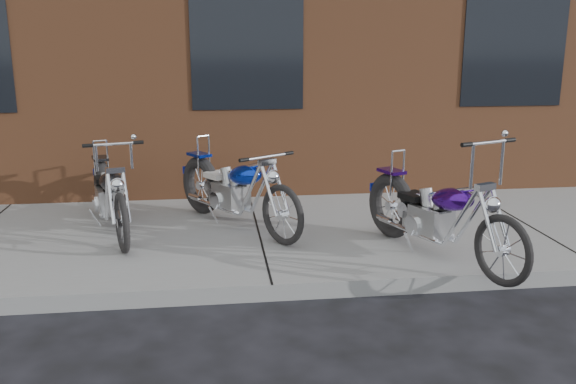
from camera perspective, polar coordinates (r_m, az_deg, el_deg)
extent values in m
plane|color=#282830|center=(5.23, -1.47, -10.22)|extent=(120.00, 120.00, 0.00)
cube|color=gray|center=(6.60, -2.78, -4.32)|extent=(22.00, 3.00, 0.15)
torus|color=black|center=(6.28, 10.42, -1.54)|extent=(0.37, 0.68, 0.68)
torus|color=black|center=(5.27, 20.55, -5.61)|extent=(0.28, 0.60, 0.61)
cube|color=#A4A4A4|center=(5.84, 14.12, -3.00)|extent=(0.38, 0.45, 0.28)
ellipsoid|color=#3C0E80|center=(5.59, 16.10, -0.98)|extent=(0.42, 0.57, 0.29)
cube|color=black|center=(5.97, 12.64, -0.67)|extent=(0.31, 0.33, 0.06)
cylinder|color=white|center=(5.27, 19.82, -2.71)|extent=(0.13, 0.27, 0.51)
cylinder|color=white|center=(5.22, 19.42, 4.22)|extent=(0.50, 0.21, 0.03)
cylinder|color=white|center=(6.14, 11.01, 1.54)|extent=(0.03, 0.03, 0.45)
cylinder|color=white|center=(6.10, 13.53, -3.46)|extent=(0.35, 0.81, 0.05)
torus|color=black|center=(7.12, -7.52, 0.44)|extent=(0.49, 0.65, 0.69)
torus|color=black|center=(5.96, 0.36, -2.43)|extent=(0.40, 0.56, 0.62)
cube|color=#A4A4A4|center=(6.63, -4.65, -0.57)|extent=(0.43, 0.47, 0.29)
ellipsoid|color=#0C2BBF|center=(6.36, -3.29, 1.38)|extent=(0.50, 0.58, 0.29)
cube|color=beige|center=(6.79, -5.90, 1.39)|extent=(0.34, 0.35, 0.06)
cylinder|color=white|center=(5.99, -0.39, 0.12)|extent=(0.18, 0.25, 0.51)
cylinder|color=white|center=(6.01, -1.12, 3.18)|extent=(0.46, 0.31, 0.03)
cylinder|color=white|center=(6.98, -7.28, 3.23)|extent=(0.03, 0.03, 0.46)
cylinder|color=white|center=(6.89, -4.87, -1.08)|extent=(0.51, 0.75, 0.05)
torus|color=black|center=(7.29, -16.84, 0.15)|extent=(0.31, 0.67, 0.66)
torus|color=black|center=(5.93, -15.06, -3.17)|extent=(0.23, 0.59, 0.59)
cube|color=#A4A4A4|center=(6.73, -16.20, -1.01)|extent=(0.35, 0.42, 0.27)
ellipsoid|color=black|center=(6.42, -16.05, 0.73)|extent=(0.37, 0.55, 0.28)
cube|color=black|center=(6.92, -16.57, 0.92)|extent=(0.28, 0.31, 0.05)
cylinder|color=white|center=(5.97, -15.38, -0.67)|extent=(0.11, 0.26, 0.49)
cylinder|color=white|center=(5.98, -15.85, 4.18)|extent=(0.49, 0.17, 0.03)
cylinder|color=white|center=(7.15, -16.96, 2.72)|extent=(0.02, 0.02, 0.44)
cylinder|color=white|center=(6.97, -15.47, -1.47)|extent=(0.27, 0.80, 0.04)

